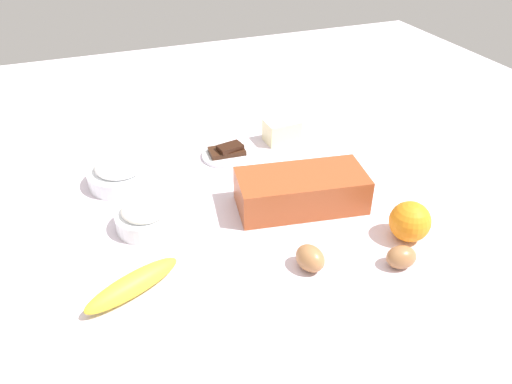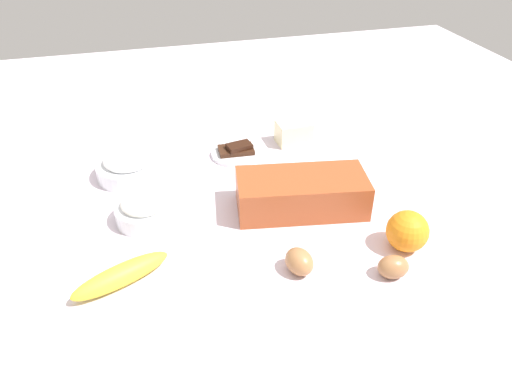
{
  "view_description": "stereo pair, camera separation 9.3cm",
  "coord_description": "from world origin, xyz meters",
  "px_view_note": "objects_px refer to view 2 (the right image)",
  "views": [
    {
      "loc": [
        -0.33,
        -0.85,
        0.65
      ],
      "look_at": [
        0.0,
        0.0,
        0.04
      ],
      "focal_mm": 35.07,
      "sensor_mm": 36.0,
      "label": 1
    },
    {
      "loc": [
        -0.24,
        -0.88,
        0.65
      ],
      "look_at": [
        0.0,
        0.0,
        0.04
      ],
      "focal_mm": 35.07,
      "sensor_mm": 36.0,
      "label": 2
    }
  ],
  "objects_px": {
    "butter_block": "(294,133)",
    "egg_near_butter": "(299,261)",
    "egg_beside_bowl": "(393,267)",
    "banana": "(121,275)",
    "chocolate_plate": "(236,152)",
    "loaf_pan": "(302,193)",
    "orange_fruit": "(407,231)",
    "flour_bowl": "(145,209)",
    "sugar_bowl": "(129,165)"
  },
  "relations": [
    {
      "from": "banana",
      "to": "butter_block",
      "type": "relative_size",
      "value": 2.11
    },
    {
      "from": "loaf_pan",
      "to": "orange_fruit",
      "type": "distance_m",
      "value": 0.24
    },
    {
      "from": "loaf_pan",
      "to": "chocolate_plate",
      "type": "xyz_separation_m",
      "value": [
        -0.08,
        0.27,
        -0.03
      ]
    },
    {
      "from": "loaf_pan",
      "to": "flour_bowl",
      "type": "xyz_separation_m",
      "value": [
        -0.34,
        0.05,
        -0.01
      ]
    },
    {
      "from": "orange_fruit",
      "to": "chocolate_plate",
      "type": "distance_m",
      "value": 0.51
    },
    {
      "from": "egg_beside_bowl",
      "to": "egg_near_butter",
      "type": "bearing_deg",
      "value": 160.75
    },
    {
      "from": "flour_bowl",
      "to": "orange_fruit",
      "type": "bearing_deg",
      "value": -24.87
    },
    {
      "from": "banana",
      "to": "orange_fruit",
      "type": "xyz_separation_m",
      "value": [
        0.55,
        -0.04,
        0.02
      ]
    },
    {
      "from": "loaf_pan",
      "to": "orange_fruit",
      "type": "relative_size",
      "value": 3.58
    },
    {
      "from": "butter_block",
      "to": "chocolate_plate",
      "type": "bearing_deg",
      "value": -170.01
    },
    {
      "from": "loaf_pan",
      "to": "chocolate_plate",
      "type": "bearing_deg",
      "value": 116.4
    },
    {
      "from": "flour_bowl",
      "to": "orange_fruit",
      "type": "relative_size",
      "value": 1.51
    },
    {
      "from": "butter_block",
      "to": "egg_beside_bowl",
      "type": "xyz_separation_m",
      "value": [
        0.01,
        -0.55,
        -0.01
      ]
    },
    {
      "from": "orange_fruit",
      "to": "egg_beside_bowl",
      "type": "height_order",
      "value": "orange_fruit"
    },
    {
      "from": "sugar_bowl",
      "to": "egg_near_butter",
      "type": "distance_m",
      "value": 0.52
    },
    {
      "from": "flour_bowl",
      "to": "loaf_pan",
      "type": "bearing_deg",
      "value": -7.67
    },
    {
      "from": "flour_bowl",
      "to": "chocolate_plate",
      "type": "height_order",
      "value": "flour_bowl"
    },
    {
      "from": "egg_near_butter",
      "to": "egg_beside_bowl",
      "type": "distance_m",
      "value": 0.17
    },
    {
      "from": "loaf_pan",
      "to": "egg_beside_bowl",
      "type": "relative_size",
      "value": 5.11
    },
    {
      "from": "butter_block",
      "to": "egg_beside_bowl",
      "type": "distance_m",
      "value": 0.55
    },
    {
      "from": "banana",
      "to": "egg_near_butter",
      "type": "xyz_separation_m",
      "value": [
        0.32,
        -0.05,
        0.0
      ]
    },
    {
      "from": "sugar_bowl",
      "to": "egg_beside_bowl",
      "type": "height_order",
      "value": "sugar_bowl"
    },
    {
      "from": "sugar_bowl",
      "to": "egg_near_butter",
      "type": "height_order",
      "value": "sugar_bowl"
    },
    {
      "from": "loaf_pan",
      "to": "banana",
      "type": "relative_size",
      "value": 1.56
    },
    {
      "from": "orange_fruit",
      "to": "egg_near_butter",
      "type": "distance_m",
      "value": 0.23
    },
    {
      "from": "orange_fruit",
      "to": "butter_block",
      "type": "height_order",
      "value": "orange_fruit"
    },
    {
      "from": "chocolate_plate",
      "to": "orange_fruit",
      "type": "bearing_deg",
      "value": -62.23
    },
    {
      "from": "sugar_bowl",
      "to": "orange_fruit",
      "type": "relative_size",
      "value": 1.87
    },
    {
      "from": "loaf_pan",
      "to": "sugar_bowl",
      "type": "height_order",
      "value": "loaf_pan"
    },
    {
      "from": "flour_bowl",
      "to": "egg_beside_bowl",
      "type": "bearing_deg",
      "value": -34.62
    },
    {
      "from": "banana",
      "to": "loaf_pan",
      "type": "bearing_deg",
      "value": 19.44
    },
    {
      "from": "sugar_bowl",
      "to": "chocolate_plate",
      "type": "height_order",
      "value": "sugar_bowl"
    },
    {
      "from": "butter_block",
      "to": "chocolate_plate",
      "type": "relative_size",
      "value": 0.69
    },
    {
      "from": "egg_near_butter",
      "to": "chocolate_plate",
      "type": "bearing_deg",
      "value": 91.41
    },
    {
      "from": "banana",
      "to": "chocolate_plate",
      "type": "height_order",
      "value": "banana"
    },
    {
      "from": "butter_block",
      "to": "sugar_bowl",
      "type": "bearing_deg",
      "value": -172.06
    },
    {
      "from": "butter_block",
      "to": "egg_near_butter",
      "type": "xyz_separation_m",
      "value": [
        -0.16,
        -0.49,
        -0.01
      ]
    },
    {
      "from": "egg_beside_bowl",
      "to": "chocolate_plate",
      "type": "xyz_separation_m",
      "value": [
        -0.17,
        0.52,
        -0.01
      ]
    },
    {
      "from": "banana",
      "to": "orange_fruit",
      "type": "bearing_deg",
      "value": -4.5
    },
    {
      "from": "orange_fruit",
      "to": "egg_beside_bowl",
      "type": "bearing_deg",
      "value": -133.28
    },
    {
      "from": "loaf_pan",
      "to": "egg_near_butter",
      "type": "bearing_deg",
      "value": -101.14
    },
    {
      "from": "sugar_bowl",
      "to": "butter_block",
      "type": "height_order",
      "value": "sugar_bowl"
    },
    {
      "from": "sugar_bowl",
      "to": "egg_beside_bowl",
      "type": "bearing_deg",
      "value": -47.27
    },
    {
      "from": "butter_block",
      "to": "loaf_pan",
      "type": "bearing_deg",
      "value": -105.64
    },
    {
      "from": "loaf_pan",
      "to": "sugar_bowl",
      "type": "relative_size",
      "value": 1.91
    },
    {
      "from": "chocolate_plate",
      "to": "egg_near_butter",
      "type": "bearing_deg",
      "value": -88.59
    },
    {
      "from": "flour_bowl",
      "to": "chocolate_plate",
      "type": "relative_size",
      "value": 0.97
    },
    {
      "from": "banana",
      "to": "chocolate_plate",
      "type": "distance_m",
      "value": 0.51
    },
    {
      "from": "sugar_bowl",
      "to": "loaf_pan",
      "type": "bearing_deg",
      "value": -33.5
    },
    {
      "from": "banana",
      "to": "orange_fruit",
      "type": "distance_m",
      "value": 0.55
    }
  ]
}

